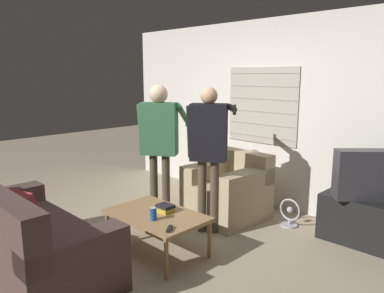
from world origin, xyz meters
TOP-DOWN VIEW (x-y plane):
  - ground_plane at (0.00, 0.00)m, footprint 16.00×16.00m
  - wall_back at (0.00, 2.03)m, footprint 5.20×0.08m
  - couch_blue at (-0.39, -1.15)m, footprint 1.90×0.88m
  - armchair_beige at (0.07, 1.23)m, footprint 0.91×0.91m
  - coffee_table at (0.17, -0.07)m, footprint 1.02×0.65m
  - tv_stand at (1.67, 1.66)m, footprint 0.99×0.50m
  - tv at (1.67, 1.66)m, footprint 0.73×0.71m
  - person_left_standing at (-0.48, 0.55)m, footprint 0.54×0.83m
  - person_right_standing at (0.19, 0.70)m, footprint 0.51×0.85m
  - book_stack at (0.19, 0.03)m, footprint 0.18×0.15m
  - soda_can at (0.28, -0.20)m, footprint 0.07×0.07m
  - spare_remote at (0.57, -0.25)m, footprint 0.11×0.13m
  - floor_fan at (0.80, 1.50)m, footprint 0.27×0.20m

SIDE VIEW (x-z plane):
  - ground_plane at x=0.00m, z-range 0.00..0.00m
  - floor_fan at x=0.80m, z-range -0.02..0.33m
  - tv_stand at x=1.67m, z-range 0.00..0.51m
  - couch_blue at x=-0.39m, z-range -0.12..0.75m
  - armchair_beige at x=0.07m, z-range -0.07..0.75m
  - coffee_table at x=0.17m, z-range 0.17..0.59m
  - spare_remote at x=0.57m, z-range 0.42..0.44m
  - book_stack at x=0.19m, z-range 0.42..0.49m
  - soda_can at x=0.28m, z-range 0.42..0.54m
  - tv at x=1.67m, z-range 0.51..1.04m
  - person_right_standing at x=0.19m, z-range 0.22..1.90m
  - person_left_standing at x=-0.48m, z-range 0.23..1.93m
  - wall_back at x=0.00m, z-range 0.00..2.55m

